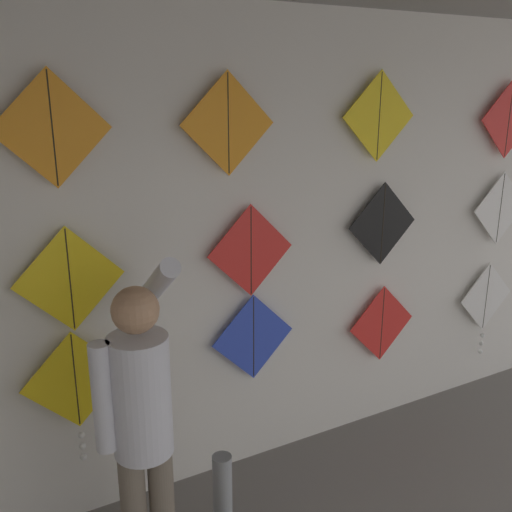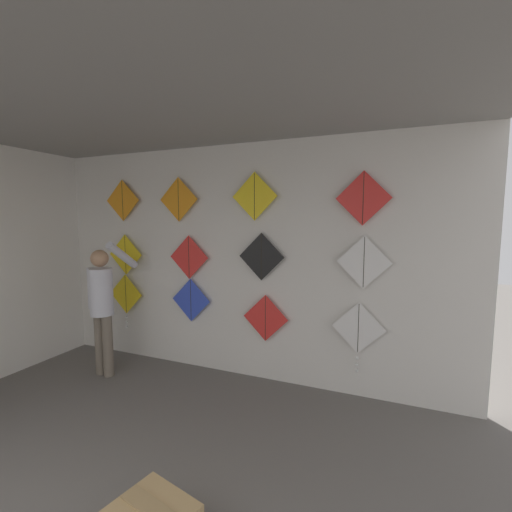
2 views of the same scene
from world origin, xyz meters
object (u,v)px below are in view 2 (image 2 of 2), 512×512
object	(u,v)px
kite_8	(123,200)
kite_9	(179,199)
kite_7	(364,262)
kite_3	(358,332)
kite_0	(126,297)
kite_5	(189,257)
kite_6	(261,257)
kite_11	(363,198)
kite_4	(126,255)
kite_10	(255,196)
kite_1	(191,300)
shopkeeper	(102,301)
kite_2	(265,318)

from	to	relation	value
kite_8	kite_9	distance (m)	0.90
kite_7	kite_3	bearing A→B (deg)	-178.30
kite_0	kite_9	size ratio (longest dim) A/B	1.38
kite_0	kite_5	bearing A→B (deg)	0.05
kite_6	kite_8	xyz separation A→B (m)	(-2.02, 0.00, 0.68)
kite_6	kite_8	bearing A→B (deg)	180.00
kite_0	kite_6	distance (m)	2.13
kite_11	kite_4	bearing A→B (deg)	180.00
kite_4	kite_10	world-z (taller)	kite_10
kite_1	kite_9	world-z (taller)	kite_9
kite_5	kite_7	world-z (taller)	kite_7
kite_6	kite_4	bearing A→B (deg)	180.00
kite_0	kite_1	size ratio (longest dim) A/B	1.38
kite_0	kite_9	bearing A→B (deg)	0.06
kite_1	kite_10	distance (m)	1.56
shopkeeper	kite_1	xyz separation A→B (m)	(0.89, 0.58, -0.04)
kite_0	kite_10	xyz separation A→B (m)	(1.94, 0.00, 1.34)
kite_9	kite_11	distance (m)	2.22
kite_2	kite_8	bearing A→B (deg)	180.00
kite_4	kite_6	size ratio (longest dim) A/B	1.00
kite_0	kite_7	world-z (taller)	kite_7
kite_11	kite_1	bearing A→B (deg)	180.00
kite_2	kite_7	distance (m)	1.29
shopkeeper	kite_4	distance (m)	0.78
kite_4	kite_8	xyz separation A→B (m)	(-0.01, 0.00, 0.74)
kite_7	kite_10	xyz separation A→B (m)	(-1.22, 0.00, 0.70)
kite_7	kite_8	xyz separation A→B (m)	(-3.15, 0.00, 0.69)
shopkeeper	kite_11	size ratio (longest dim) A/B	3.00
kite_4	kite_0	bearing A→B (deg)	-177.47
kite_7	kite_11	distance (m)	0.65
kite_6	kite_7	size ratio (longest dim) A/B	1.00
kite_1	kite_9	distance (m)	1.28
kite_2	kite_7	bearing A→B (deg)	0.00
kite_5	kite_8	xyz separation A→B (m)	(-1.04, 0.00, 0.73)
kite_6	kite_10	size ratio (longest dim) A/B	1.00
kite_7	kite_9	distance (m)	2.35
shopkeeper	kite_9	size ratio (longest dim) A/B	3.00
kite_1	kite_6	bearing A→B (deg)	0.00
kite_6	kite_11	xyz separation A→B (m)	(1.11, 0.00, 0.64)
kite_0	kite_3	xyz separation A→B (m)	(3.13, 0.00, -0.10)
shopkeeper	kite_4	size ratio (longest dim) A/B	3.00
kite_7	kite_10	bearing A→B (deg)	180.00
kite_3	shopkeeper	bearing A→B (deg)	-168.90
kite_3	kite_4	distance (m)	3.18
kite_4	kite_11	xyz separation A→B (m)	(3.11, 0.00, 0.70)
kite_0	kite_9	xyz separation A→B (m)	(0.91, 0.00, 1.33)
kite_6	kite_3	bearing A→B (deg)	-0.05
kite_5	kite_1	bearing A→B (deg)	0.00
kite_0	kite_2	xyz separation A→B (m)	(2.08, 0.00, -0.07)
kite_9	kite_10	xyz separation A→B (m)	(1.03, 0.00, 0.01)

